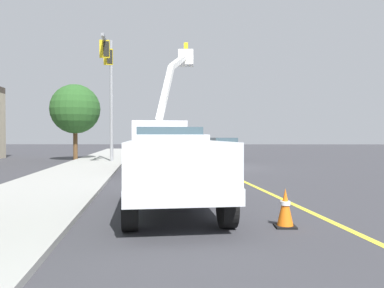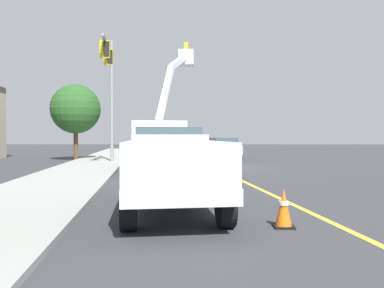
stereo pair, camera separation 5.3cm
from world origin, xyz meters
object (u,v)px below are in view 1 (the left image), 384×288
at_px(utility_bucket_truck, 158,140).
at_px(passing_minivan, 222,147).
at_px(service_pickup_truck, 173,165).
at_px(traffic_cone_leading, 285,208).
at_px(traffic_cone_mid_front, 212,171).
at_px(traffic_signal_mast, 110,79).
at_px(traffic_cone_mid_rear, 184,157).

height_order(utility_bucket_truck, passing_minivan, utility_bucket_truck).
relative_size(service_pickup_truck, passing_minivan, 1.16).
height_order(service_pickup_truck, traffic_cone_leading, service_pickup_truck).
bearing_deg(traffic_cone_mid_front, traffic_signal_mast, 38.78).
relative_size(passing_minivan, traffic_signal_mast, 0.61).
bearing_deg(traffic_cone_mid_rear, service_pickup_truck, -178.67).
xyz_separation_m(service_pickup_truck, traffic_signal_mast, (14.54, 5.07, 4.36)).
height_order(service_pickup_truck, traffic_signal_mast, traffic_signal_mast).
distance_m(traffic_cone_mid_front, traffic_cone_mid_rear, 9.20).
relative_size(service_pickup_truck, traffic_cone_mid_front, 8.34).
height_order(utility_bucket_truck, traffic_cone_mid_front, utility_bucket_truck).
bearing_deg(traffic_cone_mid_front, traffic_cone_leading, -172.03).
height_order(service_pickup_truck, traffic_cone_mid_rear, service_pickup_truck).
distance_m(utility_bucket_truck, traffic_cone_mid_front, 5.55).
bearing_deg(traffic_signal_mast, service_pickup_truck, -160.78).
xyz_separation_m(service_pickup_truck, traffic_cone_mid_front, (6.75, -1.19, -0.77)).
distance_m(traffic_cone_mid_rear, traffic_signal_mast, 7.05).
distance_m(service_pickup_truck, traffic_signal_mast, 16.01).
distance_m(passing_minivan, traffic_cone_mid_front, 13.07).
height_order(traffic_cone_mid_front, traffic_signal_mast, traffic_signal_mast).
bearing_deg(traffic_cone_mid_front, service_pickup_truck, 170.02).
xyz_separation_m(passing_minivan, traffic_cone_leading, (-21.33, 0.11, -0.59)).
bearing_deg(traffic_cone_leading, service_pickup_truck, 56.02).
distance_m(service_pickup_truck, traffic_cone_mid_rear, 15.84).
bearing_deg(traffic_cone_mid_rear, passing_minivan, -35.86).
bearing_deg(passing_minivan, traffic_cone_leading, 179.70).
relative_size(utility_bucket_truck, traffic_cone_mid_front, 12.10).
xyz_separation_m(passing_minivan, traffic_cone_mid_front, (-12.99, 1.28, -0.63)).
distance_m(passing_minivan, traffic_signal_mast, 10.21).
distance_m(service_pickup_truck, passing_minivan, 19.90).
height_order(utility_bucket_truck, service_pickup_truck, utility_bucket_truck).
distance_m(traffic_cone_leading, traffic_signal_mast, 18.48).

